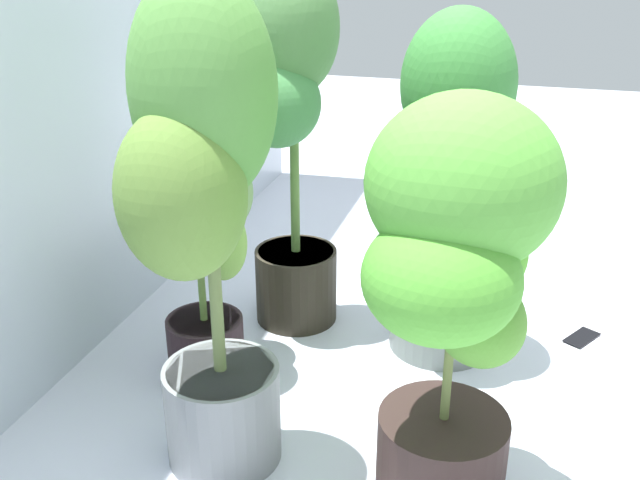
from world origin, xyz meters
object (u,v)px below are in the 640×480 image
object	(u,v)px
potted_plant_front_left	(457,274)
cell_phone	(581,338)
potted_plant_back_right	(290,127)
potted_plant_back_center	(197,206)
potted_plant_back_left	(202,206)
potted_plant_front_right	(452,161)

from	to	relation	value
potted_plant_front_left	cell_phone	bearing A→B (deg)	-22.91
potted_plant_back_right	potted_plant_back_center	world-z (taller)	potted_plant_back_right
potted_plant_back_center	cell_phone	bearing A→B (deg)	-65.69
potted_plant_back_left	potted_plant_back_center	world-z (taller)	potted_plant_back_left
potted_plant_front_right	cell_phone	xyz separation A→B (m)	(0.14, -0.38, -0.52)
potted_plant_front_right	potted_plant_front_left	xyz separation A→B (m)	(-0.58, -0.08, -0.03)
potted_plant_front_right	cell_phone	size ratio (longest dim) A/B	5.64
potted_plant_front_right	potted_plant_back_right	bearing A→B (deg)	85.82
potted_plant_back_center	cell_phone	xyz separation A→B (m)	(0.42, -0.94, -0.45)
potted_plant_front_left	cell_phone	size ratio (longest dim) A/B	5.16
potted_plant_back_left	potted_plant_back_center	distance (m)	0.38
potted_plant_back_center	potted_plant_back_right	bearing A→B (deg)	-22.20
potted_plant_back_left	potted_plant_back_center	xyz separation A→B (m)	(0.32, 0.17, -0.13)
potted_plant_front_left	potted_plant_front_right	bearing A→B (deg)	7.42
potted_plant_back_right	potted_plant_front_left	xyz separation A→B (m)	(-0.61, -0.51, -0.08)
potted_plant_back_right	potted_plant_back_left	bearing A→B (deg)	-176.77
potted_plant_front_right	potted_plant_back_left	xyz separation A→B (m)	(-0.60, 0.39, 0.06)
potted_plant_front_right	cell_phone	world-z (taller)	potted_plant_front_right
potted_plant_back_left	cell_phone	distance (m)	1.22
potted_plant_back_right	cell_phone	size ratio (longest dim) A/B	6.30
potted_plant_front_left	cell_phone	xyz separation A→B (m)	(0.72, -0.30, -0.50)
potted_plant_front_right	potted_plant_back_center	xyz separation A→B (m)	(-0.29, 0.56, -0.07)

